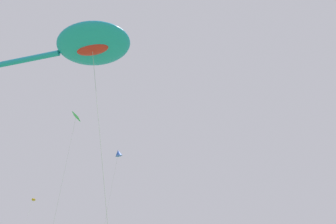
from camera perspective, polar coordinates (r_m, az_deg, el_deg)
big_show_kite at (r=25.31m, az=-10.79°, el=9.19°), size 6.11×10.03×19.37m
small_kite_tiny_distant at (r=37.02m, az=-18.93°, el=-13.28°), size 4.01×3.45×15.48m
small_kite_box_yellow at (r=39.16m, az=-13.20°, el=-2.79°), size 1.17×2.00×23.82m
small_kite_delta_white at (r=46.15m, az=-7.00°, el=-5.90°), size 3.72×0.88×24.26m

